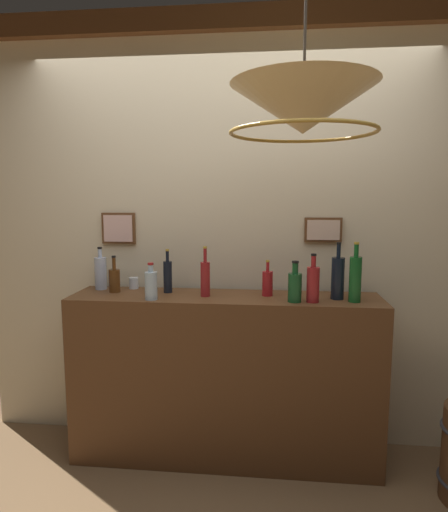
{
  "coord_description": "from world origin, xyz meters",
  "views": [
    {
      "loc": [
        0.27,
        -1.75,
        1.63
      ],
      "look_at": [
        0.0,
        0.77,
        1.28
      ],
      "focal_mm": 30.78,
      "sensor_mm": 36.0,
      "label": 1
    }
  ],
  "objects_px": {
    "liquor_bottle_scotch": "(338,277)",
    "liquor_bottle_vodka": "(295,286)",
    "liquor_bottle_mezcal": "(114,280)",
    "liquor_bottle_sherry": "(205,278)",
    "liquor_bottle_tequila": "(355,278)",
    "liquor_bottle_gin": "(267,283)",
    "glass_tumbler_rocks": "(134,283)",
    "liquor_bottle_rye": "(101,273)",
    "pendant_lamp": "(303,111)",
    "liquor_bottle_bourbon": "(168,276)",
    "liquor_bottle_amaro": "(151,285)",
    "liquor_bottle_brandy": "(313,283)"
  },
  "relations": [
    {
      "from": "liquor_bottle_rye",
      "to": "liquor_bottle_tequila",
      "type": "bearing_deg",
      "value": -6.63
    },
    {
      "from": "liquor_bottle_vodka",
      "to": "liquor_bottle_rye",
      "type": "xyz_separation_m",
      "value": [
        -1.23,
        0.22,
        0.02
      ]
    },
    {
      "from": "liquor_bottle_scotch",
      "to": "liquor_bottle_vodka",
      "type": "relative_size",
      "value": 1.42
    },
    {
      "from": "liquor_bottle_brandy",
      "to": "liquor_bottle_vodka",
      "type": "relative_size",
      "value": 1.17
    },
    {
      "from": "liquor_bottle_vodka",
      "to": "liquor_bottle_brandy",
      "type": "bearing_deg",
      "value": 3.99
    },
    {
      "from": "liquor_bottle_mezcal",
      "to": "glass_tumbler_rocks",
      "type": "bearing_deg",
      "value": 53.7
    },
    {
      "from": "liquor_bottle_rye",
      "to": "liquor_bottle_brandy",
      "type": "bearing_deg",
      "value": -9.02
    },
    {
      "from": "liquor_bottle_tequila",
      "to": "liquor_bottle_amaro",
      "type": "relative_size",
      "value": 1.58
    },
    {
      "from": "liquor_bottle_scotch",
      "to": "glass_tumbler_rocks",
      "type": "xyz_separation_m",
      "value": [
        -1.27,
        0.16,
        -0.09
      ]
    },
    {
      "from": "liquor_bottle_tequila",
      "to": "liquor_bottle_scotch",
      "type": "relative_size",
      "value": 1.02
    },
    {
      "from": "liquor_bottle_tequila",
      "to": "liquor_bottle_vodka",
      "type": "height_order",
      "value": "liquor_bottle_tequila"
    },
    {
      "from": "liquor_bottle_brandy",
      "to": "glass_tumbler_rocks",
      "type": "distance_m",
      "value": 1.15
    },
    {
      "from": "glass_tumbler_rocks",
      "to": "liquor_bottle_rye",
      "type": "bearing_deg",
      "value": -169.1
    },
    {
      "from": "glass_tumbler_rocks",
      "to": "pendant_lamp",
      "type": "distance_m",
      "value": 1.58
    },
    {
      "from": "liquor_bottle_mezcal",
      "to": "liquor_bottle_scotch",
      "type": "height_order",
      "value": "liquor_bottle_scotch"
    },
    {
      "from": "liquor_bottle_bourbon",
      "to": "pendant_lamp",
      "type": "relative_size",
      "value": 0.44
    },
    {
      "from": "liquor_bottle_mezcal",
      "to": "liquor_bottle_amaro",
      "type": "height_order",
      "value": "liquor_bottle_mezcal"
    },
    {
      "from": "liquor_bottle_mezcal",
      "to": "liquor_bottle_brandy",
      "type": "relative_size",
      "value": 0.83
    },
    {
      "from": "liquor_bottle_tequila",
      "to": "liquor_bottle_amaro",
      "type": "bearing_deg",
      "value": -176.72
    },
    {
      "from": "liquor_bottle_mezcal",
      "to": "liquor_bottle_sherry",
      "type": "distance_m",
      "value": 0.58
    },
    {
      "from": "liquor_bottle_tequila",
      "to": "liquor_bottle_sherry",
      "type": "xyz_separation_m",
      "value": [
        -0.86,
        0.05,
        -0.03
      ]
    },
    {
      "from": "liquor_bottle_tequila",
      "to": "liquor_bottle_vodka",
      "type": "bearing_deg",
      "value": -173.97
    },
    {
      "from": "liquor_bottle_amaro",
      "to": "liquor_bottle_rye",
      "type": "xyz_separation_m",
      "value": [
        -0.4,
        0.25,
        0.02
      ]
    },
    {
      "from": "liquor_bottle_vodka",
      "to": "pendant_lamp",
      "type": "distance_m",
      "value": 1.01
    },
    {
      "from": "liquor_bottle_amaro",
      "to": "liquor_bottle_bourbon",
      "type": "relative_size",
      "value": 0.79
    },
    {
      "from": "liquor_bottle_amaro",
      "to": "pendant_lamp",
      "type": "xyz_separation_m",
      "value": [
        0.81,
        -0.51,
        0.86
      ]
    },
    {
      "from": "liquor_bottle_scotch",
      "to": "liquor_bottle_vodka",
      "type": "bearing_deg",
      "value": -158.7
    },
    {
      "from": "liquor_bottle_tequila",
      "to": "liquor_bottle_gin",
      "type": "relative_size",
      "value": 1.57
    },
    {
      "from": "liquor_bottle_bourbon",
      "to": "liquor_bottle_rye",
      "type": "height_order",
      "value": "liquor_bottle_rye"
    },
    {
      "from": "liquor_bottle_brandy",
      "to": "liquor_bottle_sherry",
      "type": "bearing_deg",
      "value": 172.77
    },
    {
      "from": "liquor_bottle_gin",
      "to": "liquor_bottle_amaro",
      "type": "xyz_separation_m",
      "value": [
        -0.67,
        -0.17,
        0.01
      ]
    },
    {
      "from": "liquor_bottle_gin",
      "to": "liquor_bottle_vodka",
      "type": "xyz_separation_m",
      "value": [
        0.16,
        -0.14,
        0.01
      ]
    },
    {
      "from": "liquor_bottle_vodka",
      "to": "liquor_bottle_tequila",
      "type": "bearing_deg",
      "value": 6.03
    },
    {
      "from": "liquor_bottle_mezcal",
      "to": "liquor_bottle_gin",
      "type": "bearing_deg",
      "value": 0.11
    },
    {
      "from": "liquor_bottle_tequila",
      "to": "liquor_bottle_brandy",
      "type": "bearing_deg",
      "value": -173.1
    },
    {
      "from": "liquor_bottle_gin",
      "to": "liquor_bottle_bourbon",
      "type": "bearing_deg",
      "value": 177.97
    },
    {
      "from": "liquor_bottle_brandy",
      "to": "liquor_bottle_sherry",
      "type": "relative_size",
      "value": 0.92
    },
    {
      "from": "liquor_bottle_mezcal",
      "to": "pendant_lamp",
      "type": "bearing_deg",
      "value": -31.87
    },
    {
      "from": "liquor_bottle_tequila",
      "to": "liquor_bottle_bourbon",
      "type": "relative_size",
      "value": 1.25
    },
    {
      "from": "liquor_bottle_scotch",
      "to": "liquor_bottle_sherry",
      "type": "relative_size",
      "value": 1.11
    },
    {
      "from": "liquor_bottle_mezcal",
      "to": "liquor_bottle_sherry",
      "type": "bearing_deg",
      "value": -5.31
    },
    {
      "from": "liquor_bottle_scotch",
      "to": "glass_tumbler_rocks",
      "type": "bearing_deg",
      "value": 172.87
    },
    {
      "from": "liquor_bottle_amaro",
      "to": "liquor_bottle_sherry",
      "type": "height_order",
      "value": "liquor_bottle_sherry"
    },
    {
      "from": "liquor_bottle_rye",
      "to": "pendant_lamp",
      "type": "relative_size",
      "value": 0.44
    },
    {
      "from": "liquor_bottle_brandy",
      "to": "liquor_bottle_sherry",
      "type": "xyz_separation_m",
      "value": [
        -0.63,
        0.08,
        0.0
      ]
    },
    {
      "from": "liquor_bottle_vodka",
      "to": "glass_tumbler_rocks",
      "type": "relative_size",
      "value": 3.24
    },
    {
      "from": "liquor_bottle_brandy",
      "to": "glass_tumbler_rocks",
      "type": "height_order",
      "value": "liquor_bottle_brandy"
    },
    {
      "from": "liquor_bottle_tequila",
      "to": "liquor_bottle_gin",
      "type": "xyz_separation_m",
      "value": [
        -0.49,
        0.11,
        -0.06
      ]
    },
    {
      "from": "liquor_bottle_tequila",
      "to": "liquor_bottle_rye",
      "type": "bearing_deg",
      "value": 173.37
    },
    {
      "from": "liquor_bottle_gin",
      "to": "pendant_lamp",
      "type": "relative_size",
      "value": 0.35
    }
  ]
}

